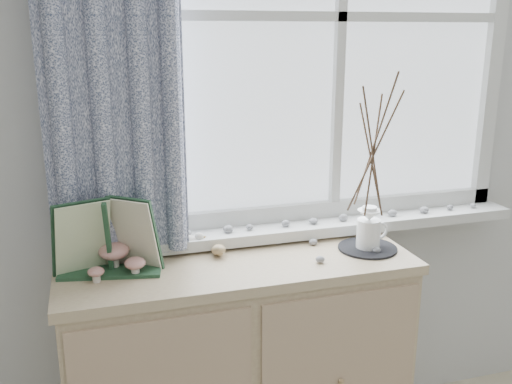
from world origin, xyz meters
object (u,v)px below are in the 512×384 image
sideboard (239,370)px  toadstool_cluster (117,257)px  twig_pitcher (373,148)px  botanical_book (108,239)px

sideboard → toadstool_cluster: size_ratio=6.69×
sideboard → toadstool_cluster: toadstool_cluster is taller
sideboard → twig_pitcher: twig_pitcher is taller
botanical_book → toadstool_cluster: size_ratio=2.08×
sideboard → botanical_book: (-0.42, -0.02, 0.55)m
toadstool_cluster → twig_pitcher: (0.87, -0.05, 0.31)m
botanical_book → toadstool_cluster: 0.09m
botanical_book → twig_pitcher: 0.92m
botanical_book → twig_pitcher: bearing=10.4°
twig_pitcher → botanical_book: bearing=173.3°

